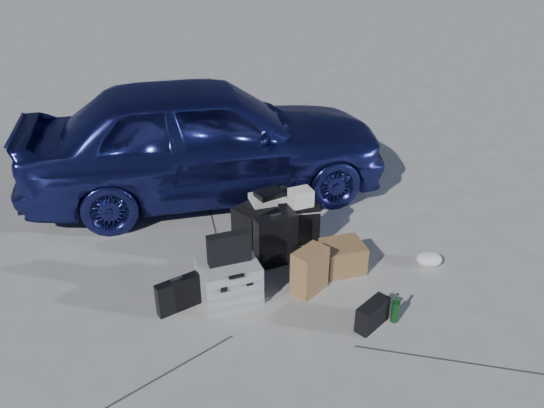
{
  "coord_description": "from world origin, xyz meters",
  "views": [
    {
      "loc": [
        -1.68,
        -3.53,
        3.15
      ],
      "look_at": [
        0.16,
        0.85,
        0.57
      ],
      "focal_mm": 35.0,
      "sensor_mm": 36.0,
      "label": 1
    }
  ],
  "objects_px": {
    "pelican_case": "(229,280)",
    "suitcase_left": "(276,240)",
    "suitcase_right": "(299,227)",
    "car": "(206,137)",
    "green_bottle": "(396,308)",
    "duffel_bag": "(268,217)",
    "cardboard_box": "(343,257)",
    "briefcase": "(178,295)"
  },
  "relations": [
    {
      "from": "pelican_case",
      "to": "suitcase_left",
      "type": "relative_size",
      "value": 0.96
    },
    {
      "from": "suitcase_left",
      "to": "suitcase_right",
      "type": "relative_size",
      "value": 1.09
    },
    {
      "from": "car",
      "to": "green_bottle",
      "type": "height_order",
      "value": "car"
    },
    {
      "from": "suitcase_right",
      "to": "duffel_bag",
      "type": "xyz_separation_m",
      "value": [
        -0.18,
        0.41,
        -0.06
      ]
    },
    {
      "from": "car",
      "to": "pelican_case",
      "type": "relative_size",
      "value": 8.26
    },
    {
      "from": "suitcase_right",
      "to": "cardboard_box",
      "type": "distance_m",
      "value": 0.6
    },
    {
      "from": "duffel_bag",
      "to": "green_bottle",
      "type": "relative_size",
      "value": 2.83
    },
    {
      "from": "duffel_bag",
      "to": "cardboard_box",
      "type": "xyz_separation_m",
      "value": [
        0.42,
        -0.95,
        -0.05
      ]
    },
    {
      "from": "cardboard_box",
      "to": "green_bottle",
      "type": "xyz_separation_m",
      "value": [
        0.04,
        -0.87,
        -0.01
      ]
    },
    {
      "from": "briefcase",
      "to": "suitcase_right",
      "type": "relative_size",
      "value": 0.8
    },
    {
      "from": "suitcase_right",
      "to": "duffel_bag",
      "type": "relative_size",
      "value": 0.64
    },
    {
      "from": "suitcase_left",
      "to": "cardboard_box",
      "type": "distance_m",
      "value": 0.69
    },
    {
      "from": "suitcase_right",
      "to": "cardboard_box",
      "type": "height_order",
      "value": "suitcase_right"
    },
    {
      "from": "pelican_case",
      "to": "suitcase_right",
      "type": "xyz_separation_m",
      "value": [
        0.96,
        0.53,
        0.06
      ]
    },
    {
      "from": "duffel_bag",
      "to": "green_bottle",
      "type": "height_order",
      "value": "duffel_bag"
    },
    {
      "from": "briefcase",
      "to": "car",
      "type": "bearing_deg",
      "value": 54.92
    },
    {
      "from": "suitcase_left",
      "to": "suitcase_right",
      "type": "xyz_separation_m",
      "value": [
        0.35,
        0.19,
        -0.02
      ]
    },
    {
      "from": "briefcase",
      "to": "cardboard_box",
      "type": "relative_size",
      "value": 1.03
    },
    {
      "from": "cardboard_box",
      "to": "green_bottle",
      "type": "height_order",
      "value": "cardboard_box"
    },
    {
      "from": "pelican_case",
      "to": "suitcase_right",
      "type": "bearing_deg",
      "value": 30.74
    },
    {
      "from": "pelican_case",
      "to": "duffel_bag",
      "type": "xyz_separation_m",
      "value": [
        0.78,
        0.94,
        0.01
      ]
    },
    {
      "from": "car",
      "to": "suitcase_right",
      "type": "height_order",
      "value": "car"
    },
    {
      "from": "pelican_case",
      "to": "suitcase_right",
      "type": "height_order",
      "value": "suitcase_right"
    },
    {
      "from": "suitcase_right",
      "to": "green_bottle",
      "type": "xyz_separation_m",
      "value": [
        0.27,
        -1.41,
        -0.12
      ]
    },
    {
      "from": "pelican_case",
      "to": "cardboard_box",
      "type": "relative_size",
      "value": 1.34
    },
    {
      "from": "briefcase",
      "to": "duffel_bag",
      "type": "height_order",
      "value": "duffel_bag"
    },
    {
      "from": "car",
      "to": "cardboard_box",
      "type": "height_order",
      "value": "car"
    },
    {
      "from": "duffel_bag",
      "to": "briefcase",
      "type": "bearing_deg",
      "value": -164.83
    },
    {
      "from": "duffel_bag",
      "to": "cardboard_box",
      "type": "distance_m",
      "value": 1.04
    },
    {
      "from": "pelican_case",
      "to": "duffel_bag",
      "type": "bearing_deg",
      "value": 52.0
    },
    {
      "from": "green_bottle",
      "to": "suitcase_right",
      "type": "bearing_deg",
      "value": 100.85
    },
    {
      "from": "suitcase_right",
      "to": "cardboard_box",
      "type": "xyz_separation_m",
      "value": [
        0.23,
        -0.54,
        -0.11
      ]
    },
    {
      "from": "suitcase_right",
      "to": "cardboard_box",
      "type": "bearing_deg",
      "value": -53.66
    },
    {
      "from": "cardboard_box",
      "to": "green_bottle",
      "type": "relative_size",
      "value": 1.41
    },
    {
      "from": "pelican_case",
      "to": "cardboard_box",
      "type": "xyz_separation_m",
      "value": [
        1.2,
        -0.01,
        -0.04
      ]
    },
    {
      "from": "briefcase",
      "to": "green_bottle",
      "type": "relative_size",
      "value": 1.45
    },
    {
      "from": "suitcase_left",
      "to": "suitcase_right",
      "type": "distance_m",
      "value": 0.39
    },
    {
      "from": "green_bottle",
      "to": "duffel_bag",
      "type": "bearing_deg",
      "value": 103.98
    },
    {
      "from": "pelican_case",
      "to": "briefcase",
      "type": "distance_m",
      "value": 0.48
    },
    {
      "from": "green_bottle",
      "to": "pelican_case",
      "type": "bearing_deg",
      "value": 144.49
    },
    {
      "from": "pelican_case",
      "to": "suitcase_right",
      "type": "distance_m",
      "value": 1.1
    },
    {
      "from": "duffel_bag",
      "to": "cardboard_box",
      "type": "relative_size",
      "value": 2.0
    }
  ]
}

